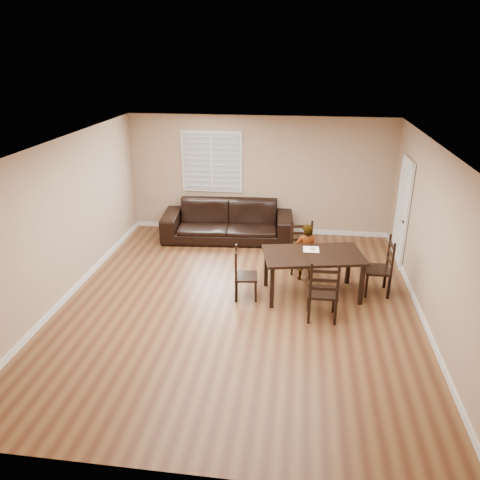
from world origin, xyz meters
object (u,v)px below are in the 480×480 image
chair_near (301,248)px  chair_left (240,275)px  sofa (228,221)px  child (306,252)px  dining_table (313,258)px  chair_right (385,269)px  chair_far (323,295)px  donut (312,248)px

chair_near → chair_left: (-1.04, -1.29, -0.03)m
sofa → child: bearing=-50.6°
chair_near → sofa: bearing=134.8°
dining_table → chair_right: bearing=-1.1°
chair_left → chair_right: (2.50, 0.48, 0.06)m
dining_table → chair_far: bearing=-91.5°
chair_near → dining_table: bearing=-84.9°
chair_right → donut: (-1.28, -0.05, 0.34)m
chair_near → child: (0.08, -0.45, 0.10)m
dining_table → chair_near: bearing=89.4°
child → donut: 0.49m
child → sofa: bearing=-58.3°
chair_left → child: (1.12, 0.84, 0.13)m
chair_right → chair_left: bearing=-79.5°
chair_far → child: (-0.28, 1.47, 0.07)m
chair_right → sofa: bearing=-125.3°
chair_left → sofa: (-0.64, 2.66, 0.01)m
chair_near → donut: 0.95m
chair_far → chair_right: (1.10, 1.11, -0.00)m
chair_left → child: child is taller
dining_table → sofa: bearing=116.2°
chair_near → chair_right: size_ratio=0.94×
chair_near → chair_far: 1.96m
chair_near → chair_left: size_ratio=1.07×
dining_table → chair_left: bearing=179.6°
dining_table → sofa: size_ratio=0.63×
chair_far → chair_right: 1.56m
dining_table → child: 0.63m
chair_far → child: child is taller
dining_table → sofa: sofa is taller
chair_near → child: bearing=-85.7°
dining_table → chair_right: size_ratio=1.76×
child → dining_table: bearing=89.4°
chair_near → chair_right: bearing=-34.9°
chair_near → chair_left: 1.66m
chair_near → child: 0.47m
chair_far → child: bearing=-80.3°
donut → dining_table: bearing=-84.6°
chair_far → chair_left: chair_far is taller
chair_near → donut: bearing=-83.6°
dining_table → donut: bearing=83.7°
chair_right → donut: size_ratio=11.58×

